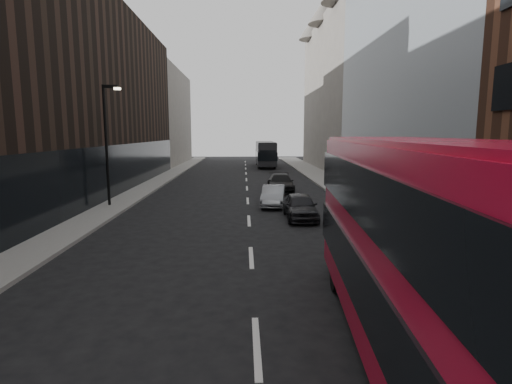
{
  "coord_description": "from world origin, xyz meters",
  "views": [
    {
      "loc": [
        -0.25,
        -5.76,
        4.41
      ],
      "look_at": [
        0.14,
        7.1,
        2.5
      ],
      "focal_mm": 28.0,
      "sensor_mm": 36.0,
      "label": 1
    }
  ],
  "objects": [
    {
      "name": "car_c",
      "position": [
        2.52,
        24.0,
        0.67
      ],
      "size": [
        2.03,
        4.7,
        1.35
      ],
      "primitive_type": "imported",
      "rotation": [
        0.0,
        0.0,
        -0.03
      ],
      "color": "black",
      "rests_on": "ground"
    },
    {
      "name": "street_lamp",
      "position": [
        -8.22,
        18.0,
        4.18
      ],
      "size": [
        1.06,
        0.22,
        7.0
      ],
      "color": "black",
      "rests_on": "sidewalk_left"
    },
    {
      "name": "car_a",
      "position": [
        2.67,
        14.42,
        0.66
      ],
      "size": [
        1.6,
        3.9,
        1.32
      ],
      "primitive_type": "imported",
      "rotation": [
        0.0,
        0.0,
        -0.01
      ],
      "color": "black",
      "rests_on": "ground"
    },
    {
      "name": "grey_bus",
      "position": [
        2.63,
        46.88,
        1.75
      ],
      "size": [
        2.42,
        10.16,
        3.28
      ],
      "rotation": [
        0.0,
        0.0,
        -0.0
      ],
      "color": "black",
      "rests_on": "ground"
    },
    {
      "name": "building_left_mid",
      "position": [
        -11.5,
        30.0,
        7.0
      ],
      "size": [
        5.0,
        24.0,
        14.0
      ],
      "primitive_type": "cube",
      "color": "black",
      "rests_on": "ground"
    },
    {
      "name": "red_bus",
      "position": [
        3.09,
        1.42,
        2.38
      ],
      "size": [
        3.42,
        10.78,
        4.29
      ],
      "rotation": [
        0.0,
        0.0,
        -0.09
      ],
      "color": "#B50B28",
      "rests_on": "ground"
    },
    {
      "name": "building_modern_block",
      "position": [
        11.47,
        21.0,
        9.9
      ],
      "size": [
        5.03,
        22.0,
        20.0
      ],
      "color": "#AAAFB5",
      "rests_on": "ground"
    },
    {
      "name": "car_b",
      "position": [
        1.54,
        18.17,
        0.62
      ],
      "size": [
        1.81,
        3.92,
        1.24
      ],
      "primitive_type": "imported",
      "rotation": [
        0.0,
        0.0,
        -0.13
      ],
      "color": "gray",
      "rests_on": "ground"
    },
    {
      "name": "building_left_far",
      "position": [
        -11.5,
        52.0,
        6.5
      ],
      "size": [
        5.0,
        20.0,
        13.0
      ],
      "primitive_type": "cube",
      "color": "slate",
      "rests_on": "ground"
    },
    {
      "name": "sidewalk_left",
      "position": [
        -8.0,
        25.0,
        0.07
      ],
      "size": [
        2.0,
        80.0,
        0.15
      ],
      "primitive_type": "cube",
      "color": "slate",
      "rests_on": "ground"
    },
    {
      "name": "sidewalk_right",
      "position": [
        7.5,
        25.0,
        0.07
      ],
      "size": [
        3.0,
        80.0,
        0.15
      ],
      "primitive_type": "cube",
      "color": "slate",
      "rests_on": "ground"
    },
    {
      "name": "building_victorian",
      "position": [
        11.38,
        44.0,
        9.66
      ],
      "size": [
        6.5,
        24.0,
        21.0
      ],
      "color": "slate",
      "rests_on": "ground"
    }
  ]
}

